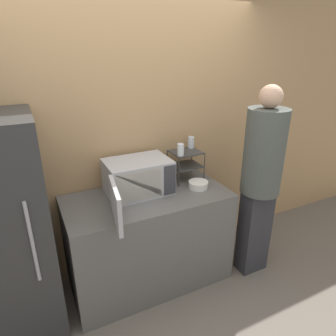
{
  "coord_description": "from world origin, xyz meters",
  "views": [
    {
      "loc": [
        -0.87,
        -1.82,
        2.1
      ],
      "look_at": [
        0.22,
        0.38,
        1.11
      ],
      "focal_mm": 32.0,
      "sensor_mm": 36.0,
      "label": 1
    }
  ],
  "objects_px": {
    "dish_rack": "(186,159)",
    "bowl": "(198,185)",
    "glass_front_left": "(181,150)",
    "person": "(261,175)",
    "glass_back_right": "(191,142)",
    "microwave": "(137,178)",
    "refrigerator": "(1,234)"
  },
  "relations": [
    {
      "from": "bowl",
      "to": "person",
      "type": "bearing_deg",
      "value": -27.13
    },
    {
      "from": "microwave",
      "to": "glass_front_left",
      "type": "relative_size",
      "value": 7.37
    },
    {
      "from": "dish_rack",
      "to": "bowl",
      "type": "distance_m",
      "value": 0.29
    },
    {
      "from": "glass_front_left",
      "to": "glass_back_right",
      "type": "bearing_deg",
      "value": 37.82
    },
    {
      "from": "microwave",
      "to": "glass_back_right",
      "type": "distance_m",
      "value": 0.68
    },
    {
      "from": "dish_rack",
      "to": "glass_back_right",
      "type": "xyz_separation_m",
      "value": [
        0.1,
        0.08,
        0.13
      ]
    },
    {
      "from": "bowl",
      "to": "person",
      "type": "distance_m",
      "value": 0.57
    },
    {
      "from": "microwave",
      "to": "bowl",
      "type": "height_order",
      "value": "microwave"
    },
    {
      "from": "microwave",
      "to": "person",
      "type": "distance_m",
      "value": 1.12
    },
    {
      "from": "glass_front_left",
      "to": "bowl",
      "type": "relative_size",
      "value": 0.61
    },
    {
      "from": "glass_front_left",
      "to": "glass_back_right",
      "type": "distance_m",
      "value": 0.25
    },
    {
      "from": "microwave",
      "to": "bowl",
      "type": "bearing_deg",
      "value": -14.3
    },
    {
      "from": "bowl",
      "to": "refrigerator",
      "type": "height_order",
      "value": "refrigerator"
    },
    {
      "from": "microwave",
      "to": "refrigerator",
      "type": "relative_size",
      "value": 0.48
    },
    {
      "from": "glass_front_left",
      "to": "refrigerator",
      "type": "distance_m",
      "value": 1.57
    },
    {
      "from": "dish_rack",
      "to": "bowl",
      "type": "relative_size",
      "value": 1.59
    },
    {
      "from": "glass_front_left",
      "to": "bowl",
      "type": "xyz_separation_m",
      "value": [
        0.11,
        -0.15,
        -0.31
      ]
    },
    {
      "from": "microwave",
      "to": "glass_back_right",
      "type": "bearing_deg",
      "value": 14.9
    },
    {
      "from": "dish_rack",
      "to": "glass_back_right",
      "type": "relative_size",
      "value": 2.6
    },
    {
      "from": "glass_front_left",
      "to": "refrigerator",
      "type": "xyz_separation_m",
      "value": [
        -1.52,
        -0.09,
        -0.39
      ]
    },
    {
      "from": "person",
      "to": "dish_rack",
      "type": "bearing_deg",
      "value": 136.39
    },
    {
      "from": "microwave",
      "to": "refrigerator",
      "type": "distance_m",
      "value": 1.1
    },
    {
      "from": "microwave",
      "to": "glass_back_right",
      "type": "xyz_separation_m",
      "value": [
        0.63,
        0.17,
        0.19
      ]
    },
    {
      "from": "person",
      "to": "refrigerator",
      "type": "relative_size",
      "value": 1.07
    },
    {
      "from": "bowl",
      "to": "microwave",
      "type": "bearing_deg",
      "value": 165.7
    },
    {
      "from": "glass_front_left",
      "to": "person",
      "type": "relative_size",
      "value": 0.06
    },
    {
      "from": "microwave",
      "to": "person",
      "type": "relative_size",
      "value": 0.44
    },
    {
      "from": "microwave",
      "to": "bowl",
      "type": "relative_size",
      "value": 4.52
    },
    {
      "from": "bowl",
      "to": "glass_back_right",
      "type": "bearing_deg",
      "value": 73.32
    },
    {
      "from": "dish_rack",
      "to": "glass_front_left",
      "type": "distance_m",
      "value": 0.18
    },
    {
      "from": "dish_rack",
      "to": "glass_back_right",
      "type": "height_order",
      "value": "glass_back_right"
    },
    {
      "from": "glass_front_left",
      "to": "bowl",
      "type": "distance_m",
      "value": 0.36
    }
  ]
}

